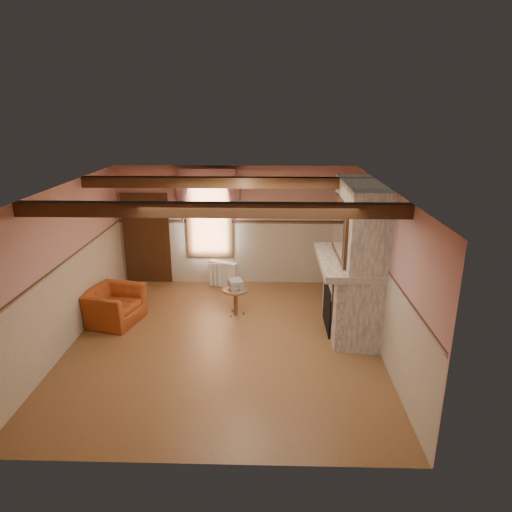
{
  "coord_description": "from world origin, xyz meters",
  "views": [
    {
      "loc": [
        0.78,
        -7.37,
        4.06
      ],
      "look_at": [
        0.55,
        0.8,
        1.38
      ],
      "focal_mm": 32.0,
      "sensor_mm": 36.0,
      "label": 1
    }
  ],
  "objects_px": {
    "radiator": "(223,274)",
    "bowl": "(347,255)",
    "oil_lamp": "(345,244)",
    "armchair": "(113,306)",
    "side_table": "(236,302)",
    "mantel_clock": "(343,243)"
  },
  "relations": [
    {
      "from": "bowl",
      "to": "oil_lamp",
      "type": "height_order",
      "value": "oil_lamp"
    },
    {
      "from": "armchair",
      "to": "bowl",
      "type": "height_order",
      "value": "bowl"
    },
    {
      "from": "bowl",
      "to": "mantel_clock",
      "type": "relative_size",
      "value": 1.48
    },
    {
      "from": "oil_lamp",
      "to": "mantel_clock",
      "type": "bearing_deg",
      "value": 90.0
    },
    {
      "from": "side_table",
      "to": "radiator",
      "type": "bearing_deg",
      "value": 104.25
    },
    {
      "from": "side_table",
      "to": "radiator",
      "type": "height_order",
      "value": "radiator"
    },
    {
      "from": "side_table",
      "to": "mantel_clock",
      "type": "xyz_separation_m",
      "value": [
        2.12,
        0.12,
        1.25
      ]
    },
    {
      "from": "side_table",
      "to": "oil_lamp",
      "type": "height_order",
      "value": "oil_lamp"
    },
    {
      "from": "radiator",
      "to": "mantel_clock",
      "type": "distance_m",
      "value": 3.15
    },
    {
      "from": "mantel_clock",
      "to": "armchair",
      "type": "bearing_deg",
      "value": -173.34
    },
    {
      "from": "armchair",
      "to": "oil_lamp",
      "type": "height_order",
      "value": "oil_lamp"
    },
    {
      "from": "side_table",
      "to": "oil_lamp",
      "type": "relative_size",
      "value": 1.96
    },
    {
      "from": "armchair",
      "to": "radiator",
      "type": "bearing_deg",
      "value": -30.8
    },
    {
      "from": "side_table",
      "to": "oil_lamp",
      "type": "bearing_deg",
      "value": -3.28
    },
    {
      "from": "radiator",
      "to": "oil_lamp",
      "type": "height_order",
      "value": "oil_lamp"
    },
    {
      "from": "side_table",
      "to": "oil_lamp",
      "type": "distance_m",
      "value": 2.48
    },
    {
      "from": "radiator",
      "to": "bowl",
      "type": "height_order",
      "value": "bowl"
    },
    {
      "from": "bowl",
      "to": "side_table",
      "type": "bearing_deg",
      "value": 167.32
    },
    {
      "from": "radiator",
      "to": "bowl",
      "type": "bearing_deg",
      "value": -16.36
    },
    {
      "from": "radiator",
      "to": "bowl",
      "type": "xyz_separation_m",
      "value": [
        2.52,
        -2.03,
        1.16
      ]
    },
    {
      "from": "radiator",
      "to": "oil_lamp",
      "type": "distance_m",
      "value": 3.28
    },
    {
      "from": "bowl",
      "to": "oil_lamp",
      "type": "relative_size",
      "value": 1.27
    }
  ]
}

